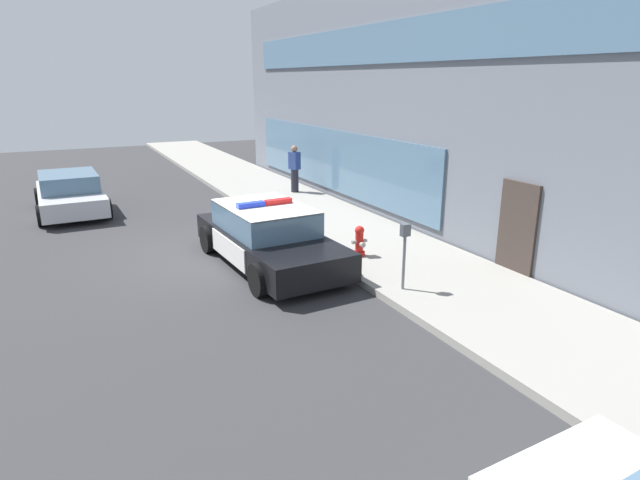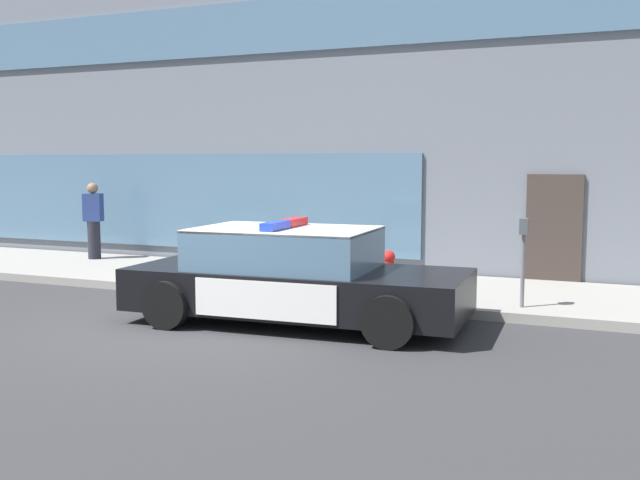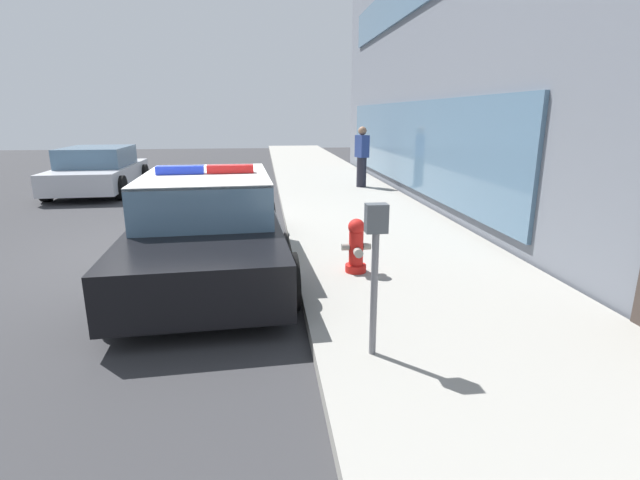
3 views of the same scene
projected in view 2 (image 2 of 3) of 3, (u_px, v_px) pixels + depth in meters
ground at (183, 327)px, 10.35m from camera, size 48.00×48.00×0.00m
sidewalk at (293, 282)px, 13.71m from camera, size 48.00×3.29×0.15m
storefront_building at (344, 117)px, 20.44m from camera, size 20.75×10.76×7.13m
police_cruiser at (294, 277)px, 10.51m from camera, size 4.93×2.34×1.49m
fire_hydrant at (389, 273)px, 12.04m from camera, size 0.34×0.39×0.73m
pedestrian_on_sidewalk at (94, 221)px, 16.38m from camera, size 0.46×0.37×1.71m
parking_meter at (524, 246)px, 10.87m from camera, size 0.12×0.18×1.34m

